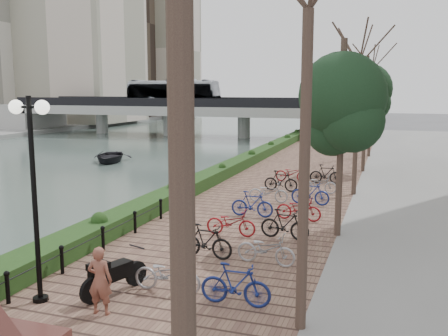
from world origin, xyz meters
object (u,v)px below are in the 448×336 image
at_px(motorcycle, 115,273).
at_px(pedestrian, 100,280).
at_px(lamppost, 32,155).
at_px(boat, 110,156).

distance_m(motorcycle, pedestrian, 1.09).
distance_m(lamppost, boat, 26.17).
bearing_deg(motorcycle, pedestrian, -57.16).
height_order(lamppost, pedestrian, lamppost).
height_order(pedestrian, boat, pedestrian).
bearing_deg(pedestrian, lamppost, -11.67).
bearing_deg(lamppost, boat, 118.12).
xyz_separation_m(pedestrian, boat, (-13.93, 23.00, -0.83)).
xyz_separation_m(motorcycle, pedestrian, (0.26, -1.03, 0.24)).
relative_size(motorcycle, pedestrian, 1.09).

